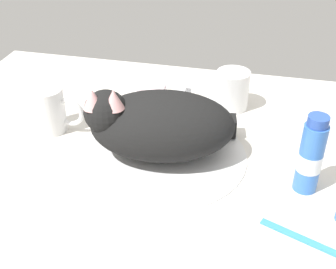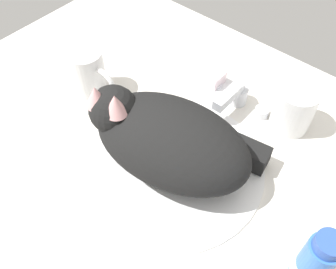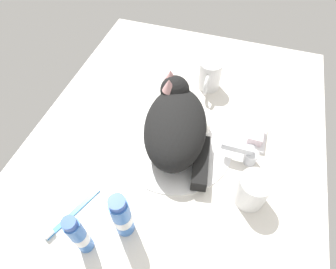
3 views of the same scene
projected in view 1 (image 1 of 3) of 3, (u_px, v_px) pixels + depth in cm
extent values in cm
cube|color=silver|center=(163.00, 162.00, 89.21)|extent=(110.00, 82.50, 3.00)
cylinder|color=white|center=(163.00, 154.00, 88.19)|extent=(33.02, 33.02, 0.69)
cylinder|color=silver|center=(184.00, 97.00, 104.39)|extent=(3.60, 3.60, 3.93)
cube|color=silver|center=(180.00, 94.00, 99.44)|extent=(2.00, 8.16, 2.00)
cylinder|color=silver|center=(160.00, 98.00, 106.03)|extent=(2.80, 2.80, 1.80)
cylinder|color=silver|center=(207.00, 104.00, 103.91)|extent=(2.80, 2.80, 1.80)
ellipsoid|color=black|center=(162.00, 125.00, 84.51)|extent=(30.03, 21.47, 12.69)
sphere|color=black|center=(106.00, 112.00, 81.85)|extent=(9.69, 9.69, 8.27)
ellipsoid|color=white|center=(116.00, 121.00, 82.85)|extent=(6.14, 5.49, 4.55)
cone|color=#DB9E9E|center=(114.00, 99.00, 78.65)|extent=(4.36, 4.36, 3.72)
cone|color=#DB9E9E|center=(93.00, 99.00, 78.76)|extent=(4.36, 4.36, 3.72)
cube|color=black|center=(200.00, 125.00, 92.92)|extent=(15.09, 6.19, 3.92)
ellipsoid|color=white|center=(141.00, 123.00, 93.73)|extent=(6.18, 4.60, 3.53)
cylinder|color=white|center=(48.00, 110.00, 93.72)|extent=(7.12, 7.12, 9.75)
torus|color=white|center=(69.00, 112.00, 92.83)|extent=(6.46, 1.00, 6.46)
cylinder|color=white|center=(232.00, 90.00, 101.98)|extent=(7.53, 7.53, 8.96)
cube|color=white|center=(152.00, 98.00, 106.86)|extent=(9.00, 6.40, 1.20)
cube|color=silver|center=(152.00, 91.00, 105.81)|extent=(6.34, 4.04, 2.62)
cylinder|color=#3870C6|center=(310.00, 158.00, 76.55)|extent=(4.16, 4.16, 13.16)
cylinder|color=white|center=(309.00, 161.00, 76.91)|extent=(4.24, 4.24, 3.29)
cylinder|color=#2D51AD|center=(318.00, 121.00, 72.43)|extent=(3.53, 3.53, 1.80)
cube|color=#388CD8|center=(309.00, 241.00, 69.07)|extent=(15.24, 7.09, 0.80)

